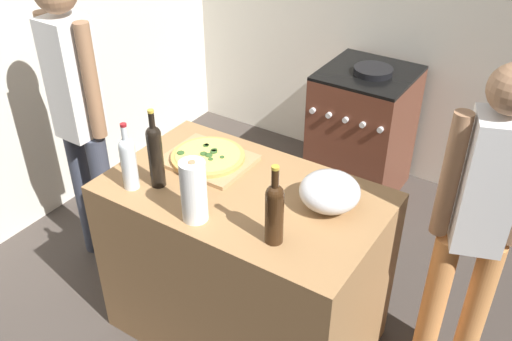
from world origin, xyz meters
name	(u,v)px	position (x,y,z in m)	size (l,w,h in m)	color
ground_plane	(302,268)	(0.00, 1.29, -0.01)	(3.97, 3.19, 0.02)	#3F3833
kitchen_wall_left	(63,1)	(-1.73, 1.29, 1.30)	(0.10, 3.19, 2.60)	silver
counter	(245,265)	(-0.02, 0.72, 0.44)	(1.24, 0.75, 0.88)	#9E7247
cutting_board	(208,160)	(-0.30, 0.83, 0.89)	(0.40, 0.32, 0.02)	tan
pizza	(208,156)	(-0.30, 0.83, 0.91)	(0.35, 0.35, 0.03)	tan
mixing_bowl	(330,192)	(0.34, 0.82, 0.96)	(0.26, 0.26, 0.16)	#B2B2B7
paper_towel_roll	(194,191)	(-0.08, 0.45, 1.02)	(0.11, 0.11, 0.27)	white
wine_bottle_clear	(128,161)	(-0.45, 0.48, 1.02)	(0.07, 0.07, 0.32)	silver
wine_bottle_amber	(274,210)	(0.26, 0.51, 1.03)	(0.07, 0.07, 0.34)	#331E0F
wine_bottle_green	(155,153)	(-0.37, 0.55, 1.05)	(0.07, 0.07, 0.37)	black
stove	(362,132)	(-0.09, 2.24, 0.44)	(0.57, 0.61, 0.92)	brown
person_in_stripes	(78,112)	(-1.07, 0.74, 0.97)	(0.36, 0.20, 1.69)	#383D4C
person_in_red	(478,221)	(0.90, 1.06, 0.89)	(0.35, 0.26, 1.57)	#D88C4C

